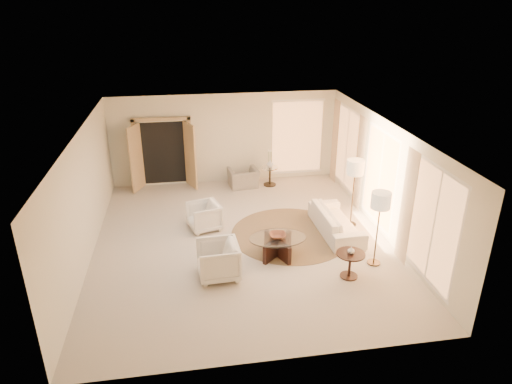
{
  "coord_description": "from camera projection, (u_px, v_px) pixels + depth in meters",
  "views": [
    {
      "loc": [
        -1.22,
        -9.64,
        5.5
      ],
      "look_at": [
        0.4,
        0.4,
        1.1
      ],
      "focal_mm": 32.0,
      "sensor_mm": 36.0,
      "label": 1
    }
  ],
  "objects": [
    {
      "name": "bowl",
      "position": [
        278.0,
        236.0,
        10.26
      ],
      "size": [
        0.4,
        0.4,
        0.09
      ],
      "primitive_type": "imported",
      "rotation": [
        0.0,
        0.0,
        -0.08
      ],
      "color": "brown",
      "rests_on": "coffee_table"
    },
    {
      "name": "armchair_left",
      "position": [
        204.0,
        215.0,
        11.53
      ],
      "size": [
        0.87,
        0.91,
        0.77
      ],
      "primitive_type": "imported",
      "rotation": [
        0.0,
        0.0,
        -1.3
      ],
      "color": "white",
      "rests_on": "room"
    },
    {
      "name": "area_rug",
      "position": [
        290.0,
        234.0,
        11.41
      ],
      "size": [
        3.13,
        3.13,
        0.01
      ],
      "primitive_type": "cylinder",
      "rotation": [
        0.0,
        0.0,
        -0.06
      ],
      "color": "#45311D",
      "rests_on": "room"
    },
    {
      "name": "sofa",
      "position": [
        336.0,
        221.0,
        11.38
      ],
      "size": [
        0.88,
        2.12,
        0.61
      ],
      "primitive_type": "imported",
      "rotation": [
        0.0,
        0.0,
        1.6
      ],
      "color": "white",
      "rests_on": "room"
    },
    {
      "name": "curtains_right",
      "position": [
        365.0,
        169.0,
        11.98
      ],
      "size": [
        0.06,
        5.2,
        2.6
      ],
      "primitive_type": null,
      "color": "#C5AC8D",
      "rests_on": "room"
    },
    {
      "name": "end_table",
      "position": [
        350.0,
        261.0,
        9.54
      ],
      "size": [
        0.6,
        0.6,
        0.57
      ],
      "rotation": [
        0.0,
        0.0,
        0.36
      ],
      "color": "black",
      "rests_on": "room"
    },
    {
      "name": "end_vase",
      "position": [
        351.0,
        250.0,
        9.44
      ],
      "size": [
        0.16,
        0.16,
        0.15
      ],
      "primitive_type": "imported",
      "rotation": [
        0.0,
        0.0,
        -0.1
      ],
      "color": "silver",
      "rests_on": "end_table"
    },
    {
      "name": "coffee_table",
      "position": [
        278.0,
        244.0,
        10.35
      ],
      "size": [
        1.57,
        1.57,
        0.48
      ],
      "rotation": [
        0.0,
        0.0,
        -0.22
      ],
      "color": "black",
      "rests_on": "room"
    },
    {
      "name": "window_back_corner",
      "position": [
        297.0,
        137.0,
        14.47
      ],
      "size": [
        1.7,
        0.1,
        2.4
      ],
      "primitive_type": null,
      "color": "#FFAE66",
      "rests_on": "room"
    },
    {
      "name": "room",
      "position": [
        242.0,
        188.0,
        10.54
      ],
      "size": [
        7.04,
        8.04,
        2.83
      ],
      "color": "beige",
      "rests_on": "ground"
    },
    {
      "name": "accent_chair",
      "position": [
        243.0,
        175.0,
        14.09
      ],
      "size": [
        0.95,
        0.67,
        0.77
      ],
      "primitive_type": "imported",
      "rotation": [
        0.0,
        0.0,
        3.26
      ],
      "color": "gray",
      "rests_on": "room"
    },
    {
      "name": "windows_right",
      "position": [
        381.0,
        180.0,
        11.15
      ],
      "size": [
        0.1,
        6.4,
        2.4
      ],
      "primitive_type": null,
      "color": "#FFAE66",
      "rests_on": "room"
    },
    {
      "name": "armchair_right",
      "position": [
        218.0,
        259.0,
        9.53
      ],
      "size": [
        0.83,
        0.88,
        0.86
      ],
      "primitive_type": "imported",
      "rotation": [
        0.0,
        0.0,
        -1.52
      ],
      "color": "white",
      "rests_on": "room"
    },
    {
      "name": "floor_lamp_near",
      "position": [
        355.0,
        170.0,
        11.28
      ],
      "size": [
        0.43,
        0.43,
        1.78
      ],
      "rotation": [
        0.0,
        0.0,
        0.31
      ],
      "color": "#2F261C",
      "rests_on": "room"
    },
    {
      "name": "side_vase",
      "position": [
        270.0,
        164.0,
        14.08
      ],
      "size": [
        0.3,
        0.3,
        0.24
      ],
      "primitive_type": "imported",
      "rotation": [
        0.0,
        0.0,
        0.36
      ],
      "color": "silver",
      "rests_on": "side_table"
    },
    {
      "name": "floor_lamp_far",
      "position": [
        381.0,
        204.0,
        9.59
      ],
      "size": [
        0.42,
        0.42,
        1.72
      ],
      "rotation": [
        0.0,
        0.0,
        -0.2
      ],
      "color": "#2F261C",
      "rests_on": "room"
    },
    {
      "name": "french_doors",
      "position": [
        164.0,
        154.0,
        13.85
      ],
      "size": [
        1.95,
        0.66,
        2.16
      ],
      "color": "tan",
      "rests_on": "room"
    },
    {
      "name": "side_table",
      "position": [
        270.0,
        174.0,
        14.22
      ],
      "size": [
        0.51,
        0.51,
        0.6
      ],
      "rotation": [
        0.0,
        0.0,
        -0.4
      ],
      "color": "#2F261C",
      "rests_on": "room"
    }
  ]
}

